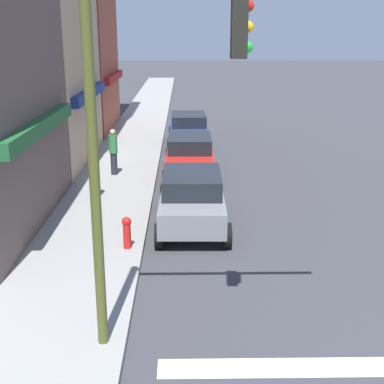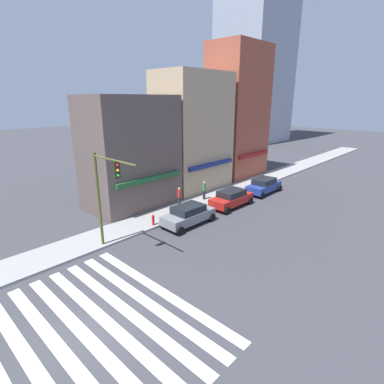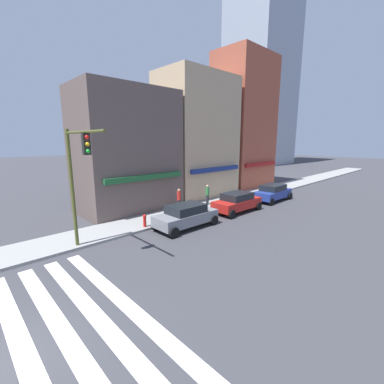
{
  "view_description": "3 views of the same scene",
  "coord_description": "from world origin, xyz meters",
  "px_view_note": "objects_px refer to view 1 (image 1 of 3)",
  "views": [
    {
      "loc": [
        -4.2,
        4.94,
        5.53
      ],
      "look_at": [
        10.72,
        4.7,
        1.0
      ],
      "focal_mm": 50.0,
      "sensor_mm": 36.0,
      "label": 1
    },
    {
      "loc": [
        -4.83,
        -10.32,
        9.41
      ],
      "look_at": [
        12.5,
        6.0,
        2.0
      ],
      "focal_mm": 28.0,
      "sensor_mm": 36.0,
      "label": 2
    },
    {
      "loc": [
        -0.3,
        -7.42,
        5.74
      ],
      "look_at": [
        12.5,
        6.0,
        2.0
      ],
      "focal_mm": 24.0,
      "sensor_mm": 36.0,
      "label": 3
    }
  ],
  "objects_px": {
    "sedan_blue": "(188,129)",
    "fire_hydrant": "(127,231)",
    "traffic_signal": "(151,113)",
    "pedestrian_red_jacket": "(93,171)",
    "sedan_red": "(190,155)",
    "pedestrian_green_top": "(113,151)",
    "sedan_grey": "(192,197)"
  },
  "relations": [
    {
      "from": "sedan_blue",
      "to": "fire_hydrant",
      "type": "bearing_deg",
      "value": 171.29
    },
    {
      "from": "pedestrian_green_top",
      "to": "pedestrian_red_jacket",
      "type": "height_order",
      "value": "same"
    },
    {
      "from": "pedestrian_green_top",
      "to": "pedestrian_red_jacket",
      "type": "xyz_separation_m",
      "value": [
        -3.06,
        0.29,
        0.0
      ]
    },
    {
      "from": "sedan_red",
      "to": "fire_hydrant",
      "type": "relative_size",
      "value": 5.26
    },
    {
      "from": "sedan_blue",
      "to": "pedestrian_red_jacket",
      "type": "xyz_separation_m",
      "value": [
        -9.12,
        3.23,
        0.23
      ]
    },
    {
      "from": "sedan_grey",
      "to": "sedan_red",
      "type": "distance_m",
      "value": 5.6
    },
    {
      "from": "sedan_red",
      "to": "sedan_blue",
      "type": "height_order",
      "value": "same"
    },
    {
      "from": "pedestrian_green_top",
      "to": "fire_hydrant",
      "type": "relative_size",
      "value": 2.1
    },
    {
      "from": "sedan_blue",
      "to": "fire_hydrant",
      "type": "distance_m",
      "value": 13.53
    },
    {
      "from": "fire_hydrant",
      "to": "sedan_red",
      "type": "bearing_deg",
      "value": -12.4
    },
    {
      "from": "sedan_grey",
      "to": "pedestrian_red_jacket",
      "type": "xyz_separation_m",
      "value": [
        2.17,
        3.23,
        0.23
      ]
    },
    {
      "from": "sedan_grey",
      "to": "fire_hydrant",
      "type": "bearing_deg",
      "value": 142.3
    },
    {
      "from": "sedan_red",
      "to": "pedestrian_green_top",
      "type": "xyz_separation_m",
      "value": [
        -0.37,
        2.94,
        0.23
      ]
    },
    {
      "from": "traffic_signal",
      "to": "sedan_blue",
      "type": "xyz_separation_m",
      "value": [
        17.76,
        -0.75,
        -3.43
      ]
    },
    {
      "from": "sedan_blue",
      "to": "pedestrian_green_top",
      "type": "xyz_separation_m",
      "value": [
        -6.06,
        2.94,
        0.23
      ]
    },
    {
      "from": "traffic_signal",
      "to": "sedan_grey",
      "type": "xyz_separation_m",
      "value": [
        6.47,
        -0.75,
        -3.43
      ]
    },
    {
      "from": "traffic_signal",
      "to": "sedan_grey",
      "type": "bearing_deg",
      "value": -6.58
    },
    {
      "from": "sedan_red",
      "to": "fire_hydrant",
      "type": "height_order",
      "value": "sedan_red"
    },
    {
      "from": "traffic_signal",
      "to": "sedan_blue",
      "type": "relative_size",
      "value": 1.42
    },
    {
      "from": "sedan_red",
      "to": "pedestrian_red_jacket",
      "type": "distance_m",
      "value": 4.72
    },
    {
      "from": "sedan_grey",
      "to": "fire_hydrant",
      "type": "height_order",
      "value": "sedan_grey"
    },
    {
      "from": "traffic_signal",
      "to": "sedan_blue",
      "type": "height_order",
      "value": "traffic_signal"
    },
    {
      "from": "pedestrian_red_jacket",
      "to": "pedestrian_green_top",
      "type": "bearing_deg",
      "value": -139.47
    },
    {
      "from": "sedan_grey",
      "to": "sedan_blue",
      "type": "height_order",
      "value": "same"
    },
    {
      "from": "sedan_red",
      "to": "sedan_grey",
      "type": "bearing_deg",
      "value": -179.18
    },
    {
      "from": "traffic_signal",
      "to": "fire_hydrant",
      "type": "relative_size",
      "value": 7.49
    },
    {
      "from": "sedan_grey",
      "to": "pedestrian_red_jacket",
      "type": "height_order",
      "value": "pedestrian_red_jacket"
    },
    {
      "from": "fire_hydrant",
      "to": "sedan_grey",
      "type": "bearing_deg",
      "value": -38.57
    },
    {
      "from": "fire_hydrant",
      "to": "traffic_signal",
      "type": "bearing_deg",
      "value": -167.61
    },
    {
      "from": "sedan_red",
      "to": "pedestrian_green_top",
      "type": "distance_m",
      "value": 2.97
    },
    {
      "from": "traffic_signal",
      "to": "sedan_red",
      "type": "height_order",
      "value": "traffic_signal"
    },
    {
      "from": "sedan_grey",
      "to": "pedestrian_green_top",
      "type": "distance_m",
      "value": 6.01
    }
  ]
}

